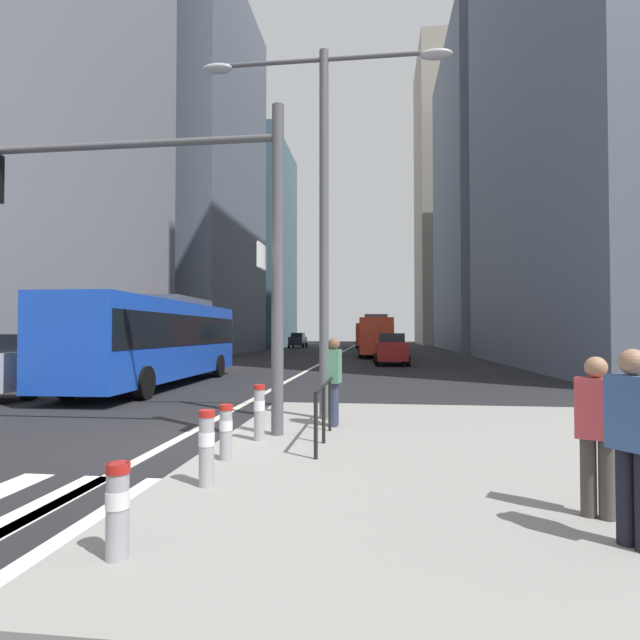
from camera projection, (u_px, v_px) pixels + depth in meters
The scene contains 23 objects.
ground_plane at pixel (316, 366), 29.01m from camera, with size 160.00×160.00×0.00m, color black.
median_island at pixel (497, 458), 7.51m from camera, with size 9.00×10.00×0.15m, color gray.
lane_centre_line at pixel (332, 357), 38.93m from camera, with size 0.20×80.00×0.01m, color beige.
office_tower_left_mid at pixel (179, 174), 48.86m from camera, with size 13.39×18.67×35.44m, color slate.
office_tower_left_far at pixel (239, 246), 69.71m from camera, with size 13.94×17.00×28.38m, color slate.
office_tower_right_mid at pixel (492, 197), 58.17m from camera, with size 11.09×23.69×36.04m, color slate.
office_tower_right_far at pixel (456, 199), 84.69m from camera, with size 13.19×17.74×49.95m, color gray.
city_bus_blue_oncoming at pixel (158, 337), 18.43m from camera, with size 2.92×11.62×3.40m.
city_bus_red_receding at pixel (375, 334), 41.42m from camera, with size 2.88×11.48×3.40m.
city_bus_red_distant at pixel (367, 334), 64.51m from camera, with size 2.76×10.72×3.40m.
car_oncoming_mid at pixel (298, 340), 63.75m from camera, with size 2.05×4.29×1.94m.
car_receding_near at pixel (391, 349), 30.39m from camera, with size 2.19×4.58×1.94m.
car_receding_far at pixel (377, 341), 54.77m from camera, with size 2.14×4.42×1.94m.
traffic_signal_gantry at pixel (172, 219), 9.19m from camera, with size 6.03×0.65×6.00m.
street_lamp_post at pixel (324, 181), 10.69m from camera, with size 5.50×0.32×8.00m.
bollard_front at pixel (118, 505), 4.02m from camera, with size 0.20×0.20×0.77m.
bollard_left at pixel (207, 444), 5.91m from camera, with size 0.20×0.20×0.91m.
bollard_right at pixel (226, 429), 7.14m from camera, with size 0.20×0.20×0.80m.
bollard_back at pixel (259, 409), 8.42m from camera, with size 0.20×0.20×0.95m.
pedestrian_railing at pixel (327, 398), 8.72m from camera, with size 0.06×3.16×0.98m.
pedestrian_waiting at pixel (634, 437), 4.23m from camera, with size 0.41×0.45×1.70m.
pedestrian_walking at pixel (334, 377), 9.72m from camera, with size 0.28×0.40×1.74m.
pedestrian_far at pixel (597, 429), 4.92m from camera, with size 0.45×0.38×1.60m.
Camera 1 is at (3.72, -8.83, 1.99)m, focal length 27.69 mm.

